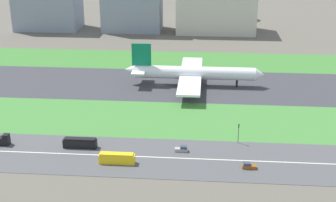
% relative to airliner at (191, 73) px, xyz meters
% --- Properties ---
extents(ground_plane, '(800.00, 800.00, 0.00)m').
position_rel_airliner_xyz_m(ground_plane, '(-14.36, -0.00, -6.23)').
color(ground_plane, '#5B564C').
extents(runway, '(280.00, 46.00, 0.10)m').
position_rel_airliner_xyz_m(runway, '(-14.36, -0.00, -6.18)').
color(runway, '#38383D').
rests_on(runway, ground_plane).
extents(grass_median_north, '(280.00, 36.00, 0.10)m').
position_rel_airliner_xyz_m(grass_median_north, '(-14.36, 41.00, -6.18)').
color(grass_median_north, '#3D7A33').
rests_on(grass_median_north, ground_plane).
extents(grass_median_south, '(280.00, 36.00, 0.10)m').
position_rel_airliner_xyz_m(grass_median_south, '(-14.36, -41.00, -6.18)').
color(grass_median_south, '#427F38').
rests_on(grass_median_south, ground_plane).
extents(highway, '(280.00, 28.00, 0.10)m').
position_rel_airliner_xyz_m(highway, '(-14.36, -73.00, -6.18)').
color(highway, '#4C4C4F').
rests_on(highway, ground_plane).
extents(highway_centerline, '(266.00, 0.50, 0.01)m').
position_rel_airliner_xyz_m(highway_centerline, '(-14.36, -73.00, -6.13)').
color(highway_centerline, silver).
rests_on(highway_centerline, highway).
extents(airliner, '(65.00, 56.00, 19.70)m').
position_rel_airliner_xyz_m(airliner, '(0.00, 0.00, 0.00)').
color(airliner, white).
rests_on(airliner, runway).
extents(bus_0, '(11.60, 2.50, 3.50)m').
position_rel_airliner_xyz_m(bus_0, '(-35.73, -68.00, -4.41)').
color(bus_0, black).
rests_on(bus_0, highway).
extents(car_4, '(4.40, 1.80, 2.00)m').
position_rel_airliner_xyz_m(car_4, '(-0.63, -68.00, -5.31)').
color(car_4, '#99999E').
rests_on(car_4, highway).
extents(car_0, '(4.40, 1.80, 2.00)m').
position_rel_airliner_xyz_m(car_0, '(21.06, -78.00, -5.31)').
color(car_0, brown).
rests_on(car_0, highway).
extents(bus_1, '(11.60, 2.50, 3.50)m').
position_rel_airliner_xyz_m(bus_1, '(-21.05, -78.00, -4.41)').
color(bus_1, yellow).
rests_on(bus_1, highway).
extents(traffic_light, '(0.36, 0.50, 7.20)m').
position_rel_airliner_xyz_m(traffic_light, '(18.68, -60.01, -1.94)').
color(traffic_light, '#4C4C51').
rests_on(traffic_light, highway).
extents(terminal_building, '(43.44, 27.49, 39.79)m').
position_rel_airliner_xyz_m(terminal_building, '(-104.36, 114.00, 13.66)').
color(terminal_building, gray).
rests_on(terminal_building, ground_plane).
extents(office_tower, '(52.91, 30.26, 32.24)m').
position_rel_airliner_xyz_m(office_tower, '(12.47, 114.00, 9.89)').
color(office_tower, beige).
rests_on(office_tower, ground_plane).
extents(fuel_tank_west, '(21.85, 21.85, 16.98)m').
position_rel_airliner_xyz_m(fuel_tank_west, '(-0.67, 159.00, 2.26)').
color(fuel_tank_west, silver).
rests_on(fuel_tank_west, ground_plane).
extents(fuel_tank_centre, '(16.75, 16.75, 17.24)m').
position_rel_airliner_xyz_m(fuel_tank_centre, '(30.49, 159.00, 2.39)').
color(fuel_tank_centre, silver).
rests_on(fuel_tank_centre, ground_plane).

